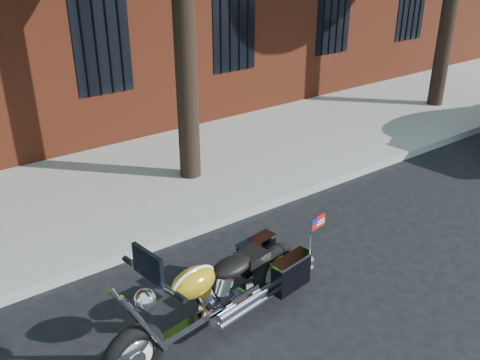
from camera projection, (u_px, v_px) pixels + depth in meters
ground at (274, 269)px, 7.07m from camera, size 120.00×120.00×0.00m
curb at (215, 222)px, 8.05m from camera, size 40.00×0.16×0.15m
sidewalk at (156, 179)px, 9.41m from camera, size 40.00×3.60×0.15m
motorcycle at (222, 294)px, 5.80m from camera, size 2.90×1.07×1.45m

